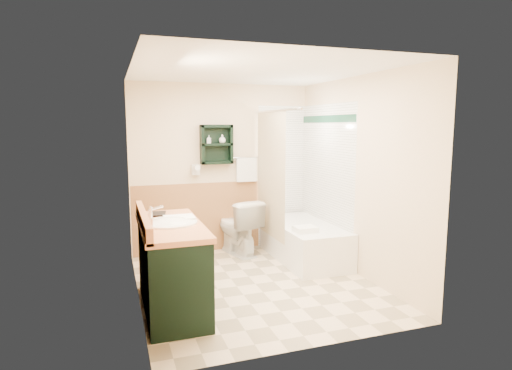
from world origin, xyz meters
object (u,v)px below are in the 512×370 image
Objects in this scene: hair_dryer at (196,170)px; vanity_book at (149,205)px; toilet at (238,227)px; wall_shelf at (217,144)px; soap_bottle_b at (222,140)px; vanity at (172,266)px; bathtub at (304,242)px; soap_bottle_a at (209,142)px.

hair_dryer is 1.03× the size of vanity_book.
hair_dryer is 1.01m from toilet.
wall_shelf reaches higher than soap_bottle_b.
vanity_book is at bearing 25.62° from toilet.
vanity is 2.18m from bathtub.
soap_bottle_b is at bearing 0.00° from soap_bottle_a.
toilet is 6.91× the size of soap_bottle_a.
vanity_book is at bearing -164.87° from bathtub.
vanity_book is (-0.17, 0.45, 0.55)m from vanity.
wall_shelf is 2.37× the size of vanity_book.
hair_dryer reaches higher than toilet.
toilet is at bearing 49.89° from vanity_book.
bathtub is (1.33, -0.77, -0.95)m from hair_dryer.
vanity_book is at bearing -126.15° from soap_bottle_a.
soap_bottle_a is (0.19, -0.03, 0.39)m from hair_dryer.
bathtub is at bearing 24.88° from vanity_book.
hair_dryer is 0.44m from soap_bottle_a.
vanity is 11.17× the size of soap_bottle_b.
toilet is 1.81m from vanity_book.
hair_dryer is 0.16× the size of bathtub.
hair_dryer is at bearing -37.67° from toilet.
bathtub is 13.14× the size of soap_bottle_a.
vanity is at bearing -152.12° from bathtub.
hair_dryer is at bearing 175.24° from wall_shelf.
vanity reaches higher than toilet.
hair_dryer is 1.55m from vanity_book.
hair_dryer is at bearing 171.14° from soap_bottle_a.
bathtub is 6.45× the size of vanity_book.
vanity_book is at bearing -131.22° from soap_bottle_b.
vanity is at bearing 39.19° from toilet.
vanity_book is 2.04× the size of soap_bottle_a.
soap_bottle_b reaches higher than vanity.
soap_bottle_b is at bearing -4.49° from hair_dryer.
toilet is 3.39× the size of vanity_book.
soap_bottle_b reaches higher than vanity_book.
vanity_book is (-0.76, -1.33, -0.21)m from hair_dryer.
hair_dryer is at bearing 175.51° from soap_bottle_b.
hair_dryer is at bearing 70.07° from vanity_book.
toilet is at bearing -40.33° from wall_shelf.
wall_shelf is 2.27m from vanity.
wall_shelf is 1.21m from toilet.
soap_bottle_b is at bearing 141.88° from bathtub.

